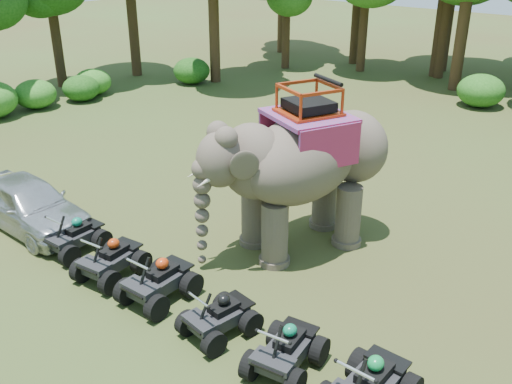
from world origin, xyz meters
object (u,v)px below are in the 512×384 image
at_px(atv_1, 110,255).
at_px(elephant, 303,168).
at_px(atv_0, 74,232).
at_px(parked_car, 29,204).
at_px(atv_5, 370,380).
at_px(atv_3, 219,312).
at_px(atv_4, 286,345).
at_px(atv_2, 158,276).

bearing_deg(atv_1, elephant, 51.81).
relative_size(elephant, atv_0, 3.36).
distance_m(parked_car, atv_5, 11.12).
distance_m(atv_3, atv_4, 1.76).
bearing_deg(atv_0, atv_1, -6.77).
bearing_deg(atv_2, atv_3, -3.09).
height_order(atv_2, atv_4, atv_2).
bearing_deg(atv_0, atv_3, -2.99).
xyz_separation_m(parked_car, atv_3, (7.59, -0.10, -0.18)).
bearing_deg(parked_car, atv_3, -90.07).
height_order(elephant, atv_4, elephant).
distance_m(parked_car, atv_4, 9.35).
relative_size(atv_1, atv_5, 0.93).
bearing_deg(atv_3, parked_car, -172.05).
relative_size(elephant, atv_2, 3.13).
bearing_deg(atv_5, atv_3, -177.56).
bearing_deg(atv_3, elephant, 110.98).
distance_m(parked_car, atv_0, 2.21).
xyz_separation_m(elephant, atv_4, (2.71, -4.31, -1.67)).
distance_m(atv_0, atv_5, 8.92).
bearing_deg(atv_5, atv_2, -178.79).
bearing_deg(atv_0, atv_2, -2.86).
xyz_separation_m(elephant, atv_5, (4.47, -4.18, -1.61)).
distance_m(elephant, atv_4, 5.36).
distance_m(elephant, atv_1, 5.40).
xyz_separation_m(atv_2, atv_4, (3.72, -0.02, -0.03)).
xyz_separation_m(atv_1, atv_5, (7.15, 0.20, 0.05)).
relative_size(elephant, parked_car, 1.21).
xyz_separation_m(elephant, atv_2, (-1.01, -4.29, -1.64)).
relative_size(atv_0, atv_3, 1.03).
bearing_deg(atv_5, atv_1, -178.26).
height_order(atv_0, atv_1, atv_1).
height_order(atv_4, atv_5, atv_5).
xyz_separation_m(parked_car, atv_4, (9.35, -0.08, -0.15)).
xyz_separation_m(atv_2, atv_5, (5.49, 0.10, 0.03)).
xyz_separation_m(atv_4, atv_5, (1.76, 0.12, 0.06)).
bearing_deg(parked_car, atv_4, -89.81).
relative_size(elephant, atv_5, 3.01).
height_order(atv_0, atv_2, atv_2).
distance_m(elephant, atv_5, 6.33).
xyz_separation_m(elephant, atv_1, (-2.68, -4.39, -1.66)).
xyz_separation_m(atv_3, atv_4, (1.76, 0.02, 0.03)).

